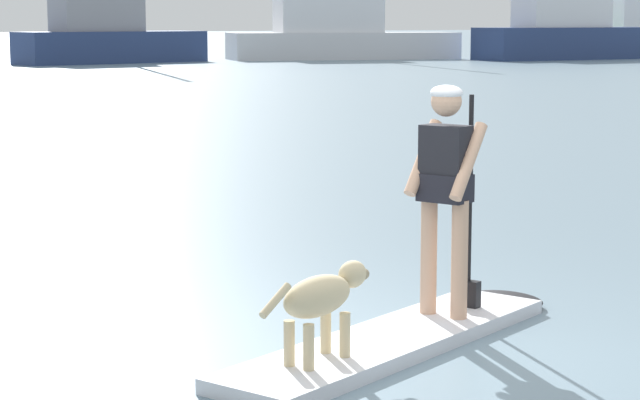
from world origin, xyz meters
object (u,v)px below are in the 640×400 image
Objects in this scene: paddleboard at (408,335)px; dog at (322,298)px; moored_boat_far_port at (108,38)px; moored_boat_starboard at (571,35)px; person_paddler at (446,182)px; moored_boat_far_starboard at (339,36)px.

dog is at bearing -156.09° from paddleboard.
moored_boat_starboard is (24.77, -6.53, 0.06)m from moored_boat_far_port.
person_paddler reaches higher than paddleboard.
moored_boat_far_starboard is at bearing 61.37° from person_paddler.
paddleboard is 0.28× the size of moored_boat_starboard.
moored_boat_starboard is at bearing -28.19° from moored_boat_far_starboard.
paddleboard is at bearing -118.90° from moored_boat_far_starboard.
person_paddler is 1.64× the size of dog.
person_paddler is 0.14× the size of moored_boat_far_port.
paddleboard is 3.31× the size of dog.
person_paddler is 1.57m from dog.
dog is 0.08× the size of moored_boat_starboard.
moored_boat_starboard is at bearing 48.50° from dog.
moored_boat_far_starboard is at bearing -1.65° from moored_boat_far_port.
moored_boat_far_starboard is 13.01m from moored_boat_starboard.
dog is 0.08× the size of moored_boat_far_starboard.
moored_boat_far_port reaches higher than moored_boat_starboard.
moored_boat_far_port is 0.92× the size of moored_boat_far_starboard.
person_paddler is 54.83m from moored_boat_far_port.
moored_boat_far_port is (15.24, 52.67, 0.22)m from person_paddler.
moored_boat_far_starboard is (28.97, 52.48, 1.23)m from paddleboard.
paddleboard is at bearing 23.91° from dog.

